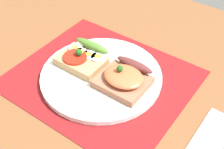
% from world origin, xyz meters
% --- Properties ---
extents(ground_plane, '(1.20, 0.90, 0.03)m').
position_xyz_m(ground_plane, '(0.00, 0.00, -0.02)').
color(ground_plane, brown).
extents(placemat, '(0.39, 0.34, 0.00)m').
position_xyz_m(placemat, '(0.00, 0.00, 0.00)').
color(placemat, maroon).
rests_on(placemat, ground_plane).
extents(plate, '(0.28, 0.28, 0.01)m').
position_xyz_m(plate, '(0.00, 0.00, 0.01)').
color(plate, white).
rests_on(plate, placemat).
extents(sandwich_egg_tomato, '(0.11, 0.09, 0.04)m').
position_xyz_m(sandwich_egg_tomato, '(-0.06, 0.01, 0.03)').
color(sandwich_egg_tomato, tan).
rests_on(sandwich_egg_tomato, plate).
extents(sandwich_salmon, '(0.11, 0.11, 0.05)m').
position_xyz_m(sandwich_salmon, '(0.06, 0.00, 0.03)').
color(sandwich_salmon, '#A1684B').
rests_on(sandwich_salmon, plate).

